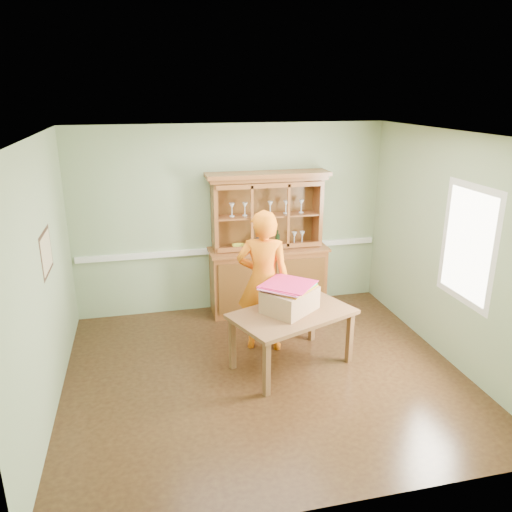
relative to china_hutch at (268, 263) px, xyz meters
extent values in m
plane|color=#4C3118|center=(-0.48, -1.77, -0.72)|extent=(4.50, 4.50, 0.00)
plane|color=white|center=(-0.48, -1.77, 1.98)|extent=(4.50, 4.50, 0.00)
plane|color=#8FA67C|center=(-0.48, 0.23, 0.63)|extent=(4.50, 0.00, 4.50)
plane|color=#8FA67C|center=(-2.73, -1.77, 0.63)|extent=(0.00, 4.00, 4.00)
plane|color=#8FA67C|center=(1.77, -1.77, 0.63)|extent=(0.00, 4.00, 4.00)
plane|color=#8FA67C|center=(-0.48, -3.77, 0.63)|extent=(4.50, 0.00, 4.50)
cube|color=white|center=(-0.48, 0.21, 0.18)|extent=(4.41, 0.05, 0.08)
cube|color=#372116|center=(-2.71, -1.47, 0.83)|extent=(0.03, 0.60, 0.46)
cube|color=#C6B991|center=(-2.71, -1.47, 0.83)|extent=(0.01, 0.52, 0.38)
cube|color=white|center=(1.75, -2.07, 0.78)|extent=(0.03, 0.96, 1.36)
cube|color=white|center=(1.74, -2.07, 0.78)|extent=(0.01, 0.80, 1.20)
cube|color=brown|center=(0.00, -0.02, -0.26)|extent=(1.66, 0.51, 0.92)
cube|color=brown|center=(0.00, -0.03, 0.22)|extent=(1.72, 0.56, 0.04)
cube|color=brown|center=(0.00, 0.21, 0.73)|extent=(1.57, 0.04, 0.97)
cube|color=brown|center=(-0.76, 0.06, 0.73)|extent=(0.06, 0.35, 0.97)
cube|color=brown|center=(0.76, 0.06, 0.73)|extent=(0.06, 0.35, 0.97)
cube|color=brown|center=(0.00, 0.06, 1.24)|extent=(1.66, 0.41, 0.06)
cube|color=brown|center=(0.00, 0.04, 1.30)|extent=(1.74, 0.44, 0.06)
cube|color=brown|center=(0.00, 0.06, 0.70)|extent=(1.46, 0.31, 0.02)
imported|color=#B2B2B7|center=(-0.14, 0.06, 0.33)|extent=(0.17, 0.17, 0.18)
imported|color=gold|center=(-0.41, 0.06, 0.27)|extent=(0.20, 0.20, 0.05)
cylinder|color=black|center=(0.09, -0.18, 0.39)|extent=(0.06, 0.06, 0.30)
cube|color=brown|center=(-0.12, -1.64, -0.06)|extent=(1.58, 1.28, 0.05)
cube|color=brown|center=(-0.56, -2.18, -0.40)|extent=(0.08, 0.08, 0.64)
cube|color=brown|center=(-0.82, -1.56, -0.40)|extent=(0.08, 0.08, 0.64)
cube|color=brown|center=(0.57, -1.73, -0.40)|extent=(0.08, 0.08, 0.64)
cube|color=brown|center=(0.32, -1.10, -0.40)|extent=(0.08, 0.08, 0.64)
cube|color=tan|center=(-0.14, -1.59, 0.10)|extent=(0.74, 0.72, 0.27)
cube|color=orange|center=(-0.16, -1.55, 0.24)|extent=(0.71, 0.71, 0.01)
cube|color=#3BCB55|center=(-0.16, -1.55, 0.25)|extent=(0.71, 0.71, 0.01)
cube|color=#2CC4D3|center=(-0.16, -1.55, 0.26)|extent=(0.71, 0.71, 0.01)
cube|color=pink|center=(-0.16, -1.55, 0.27)|extent=(0.71, 0.71, 0.01)
cube|color=#EA2365|center=(-0.16, -1.55, 0.28)|extent=(0.71, 0.71, 0.01)
cube|color=#D7215E|center=(-0.16, -1.55, 0.29)|extent=(0.71, 0.71, 0.01)
imported|color=orange|center=(-0.34, -1.13, 0.18)|extent=(0.75, 0.61, 1.79)
camera|label=1|loc=(-1.72, -6.67, 2.41)|focal=35.00mm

